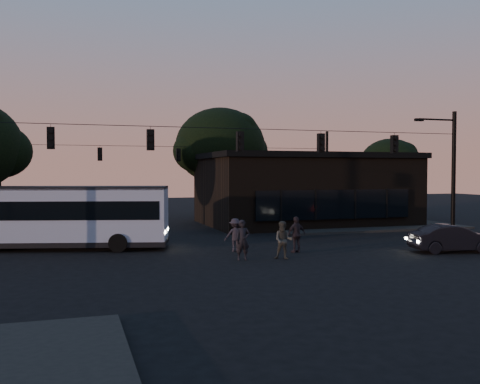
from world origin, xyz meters
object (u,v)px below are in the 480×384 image
object	(u,v)px
car	(453,238)
pedestrian_b	(283,240)
pedestrian_a	(243,240)
pedestrian_d	(235,235)
pedestrian_c	(296,234)
bus	(55,214)
building	(304,189)

from	to	relation	value
car	pedestrian_b	distance (m)	8.90
pedestrian_a	pedestrian_d	bearing A→B (deg)	83.27
pedestrian_c	pedestrian_d	xyz separation A→B (m)	(-2.81, 1.26, -0.07)
bus	pedestrian_a	world-z (taller)	bus
car	pedestrian_d	distance (m)	10.90
car	pedestrian_c	bearing A→B (deg)	83.68
pedestrian_a	pedestrian_b	xyz separation A→B (m)	(1.86, -0.34, -0.04)
pedestrian_a	pedestrian_c	world-z (taller)	pedestrian_a
building	pedestrian_a	world-z (taller)	building
building	bus	distance (m)	19.85
car	pedestrian_d	size ratio (longest dim) A/B	2.51
building	car	distance (m)	15.77
pedestrian_a	pedestrian_c	bearing A→B (deg)	24.96
building	car	size ratio (longest dim) A/B	3.67
bus	building	bearing A→B (deg)	39.74
pedestrian_a	car	bearing A→B (deg)	-2.29
bus	pedestrian_a	distance (m)	10.35
building	pedestrian_a	xyz separation A→B (m)	(-9.72, -14.64, -1.79)
bus	pedestrian_b	bearing A→B (deg)	-18.40
building	pedestrian_b	bearing A→B (deg)	-117.70
pedestrian_a	pedestrian_d	xyz separation A→B (m)	(0.44, 2.58, -0.08)
pedestrian_b	pedestrian_d	bearing A→B (deg)	142.28
building	pedestrian_a	distance (m)	17.66
bus	pedestrian_c	bearing A→B (deg)	-8.51
building	car	xyz separation A→B (m)	(1.01, -15.61, -2.02)
car	pedestrian_c	xyz separation A→B (m)	(-7.49, 2.28, 0.21)
pedestrian_d	pedestrian_b	bearing A→B (deg)	122.85
bus	car	world-z (taller)	bus
car	pedestrian_b	size ratio (longest dim) A/B	2.40
bus	pedestrian_a	xyz separation A→B (m)	(8.23, -6.20, -0.92)
building	pedestrian_b	size ratio (longest dim) A/B	8.80
pedestrian_c	car	bearing A→B (deg)	152.10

